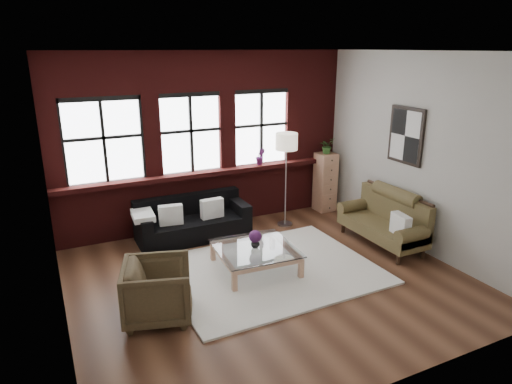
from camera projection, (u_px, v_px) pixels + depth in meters
name	position (u px, v px, depth m)	size (l,w,h in m)	color
floor	(268.00, 278.00, 6.71)	(5.50, 5.50, 0.00)	#4B2A1B
ceiling	(270.00, 51.00, 5.74)	(5.50, 5.50, 0.00)	white
wall_back	(206.00, 141.00, 8.36)	(5.50, 5.50, 0.00)	#B6B3A9
wall_front	(397.00, 240.00, 4.08)	(5.50, 5.50, 0.00)	#B6B3A9
wall_left	(50.00, 202.00, 5.08)	(5.00, 5.00, 0.00)	#B6B3A9
wall_right	(419.00, 154.00, 7.37)	(5.00, 5.00, 0.00)	#B6B3A9
brick_backwall	(207.00, 142.00, 8.31)	(5.50, 0.12, 3.20)	#4B1211
sill_ledge	(210.00, 172.00, 8.41)	(5.50, 0.30, 0.08)	#4B1211
window_left	(104.00, 142.00, 7.52)	(1.38, 0.10, 1.50)	black
window_mid	(191.00, 135.00, 8.15)	(1.38, 0.10, 1.50)	black
window_right	(261.00, 129.00, 8.73)	(1.38, 0.10, 1.50)	black
wall_poster	(406.00, 136.00, 7.54)	(0.05, 0.74, 0.94)	black
shag_rug	(271.00, 270.00, 6.92)	(3.08, 2.42, 0.03)	white
dark_sofa	(193.00, 219.00, 8.02)	(1.95, 0.79, 0.71)	black
pillow_a	(171.00, 215.00, 7.70)	(0.40, 0.14, 0.34)	white
pillow_b	(212.00, 208.00, 8.01)	(0.40, 0.14, 0.34)	white
vintage_settee	(382.00, 220.00, 7.73)	(0.75, 1.69, 0.90)	brown
pillow_settee	(401.00, 225.00, 7.22)	(0.14, 0.38, 0.34)	white
armchair	(158.00, 291.00, 5.63)	(0.80, 0.83, 0.75)	#453722
coffee_table	(255.00, 259.00, 6.91)	(1.15, 1.15, 0.39)	tan
vase	(255.00, 243.00, 6.83)	(0.14, 0.14, 0.14)	#B2B2B2
flowers	(255.00, 236.00, 6.79)	(0.19, 0.19, 0.19)	#571F5D
drawer_chest	(325.00, 182.00, 9.36)	(0.37, 0.37, 1.20)	tan
potted_plant_top	(327.00, 146.00, 9.12)	(0.28, 0.25, 0.32)	#2D5923
floor_lamp	(286.00, 176.00, 8.44)	(0.40, 0.40, 1.92)	#A5A5A8
sill_plant	(260.00, 156.00, 8.75)	(0.18, 0.14, 0.33)	#571F5D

